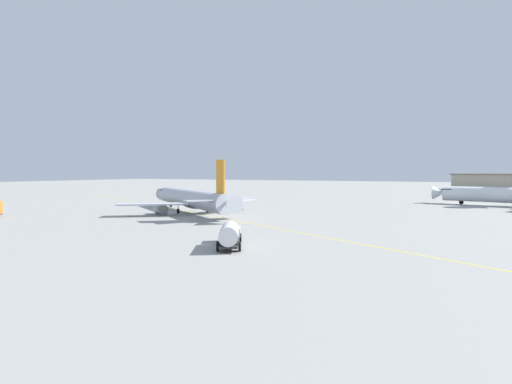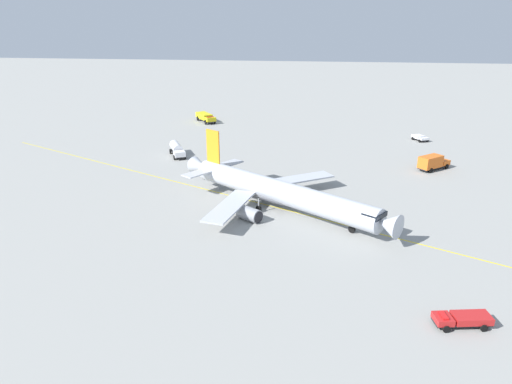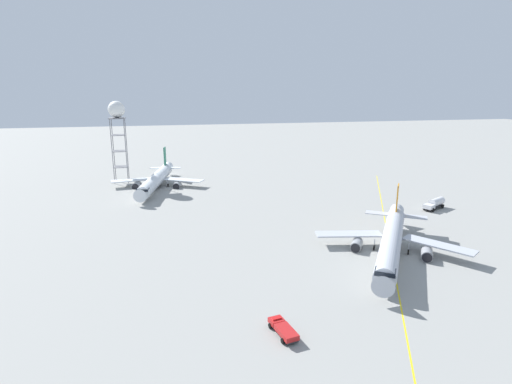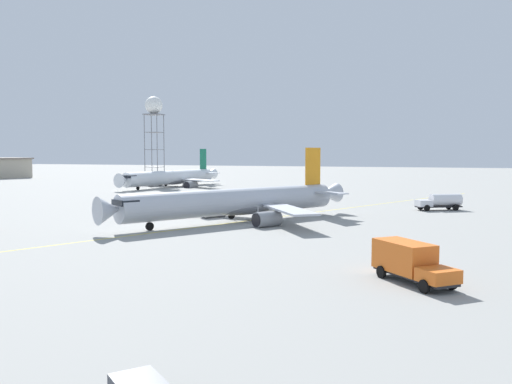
# 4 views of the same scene
# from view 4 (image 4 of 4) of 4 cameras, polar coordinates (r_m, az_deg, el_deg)

# --- Properties ---
(ground_plane) EXTENTS (600.00, 600.00, 0.00)m
(ground_plane) POSITION_cam_4_polar(r_m,az_deg,el_deg) (79.46, 1.91, -3.16)
(ground_plane) COLOR gray
(airliner_main) EXTENTS (27.91, 37.06, 11.02)m
(airliner_main) POSITION_cam_4_polar(r_m,az_deg,el_deg) (78.98, -1.99, -1.13)
(airliner_main) COLOR #B2B7C1
(airliner_main) RESTS_ON ground_plane
(airliner_secondary) EXTENTS (30.61, 42.96, 11.89)m
(airliner_secondary) POSITION_cam_4_polar(r_m,az_deg,el_deg) (159.75, -8.89, 1.47)
(airliner_secondary) COLOR silver
(airliner_secondary) RESTS_ON ground_plane
(catering_truck_truck) EXTENTS (7.02, 7.45, 3.10)m
(catering_truck_truck) POSITION_cam_4_polar(r_m,az_deg,el_deg) (44.52, 15.93, -7.03)
(catering_truck_truck) COLOR #232326
(catering_truck_truck) RESTS_ON ground_plane
(fuel_tanker_truck) EXTENTS (8.16, 5.77, 2.87)m
(fuel_tanker_truck) POSITION_cam_4_polar(r_m,az_deg,el_deg) (100.35, 18.95, -0.94)
(fuel_tanker_truck) COLOR #232326
(fuel_tanker_truck) RESTS_ON ground_plane
(radar_tower) EXTENTS (5.54, 5.54, 27.81)m
(radar_tower) POSITION_cam_4_polar(r_m,az_deg,el_deg) (175.71, -10.76, 8.60)
(radar_tower) COLOR slate
(radar_tower) RESTS_ON ground_plane
(taxiway_centreline) EXTENTS (67.72, 137.72, 0.01)m
(taxiway_centreline) POSITION_cam_4_polar(r_m,az_deg,el_deg) (79.93, -1.31, -3.11)
(taxiway_centreline) COLOR yellow
(taxiway_centreline) RESTS_ON ground_plane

